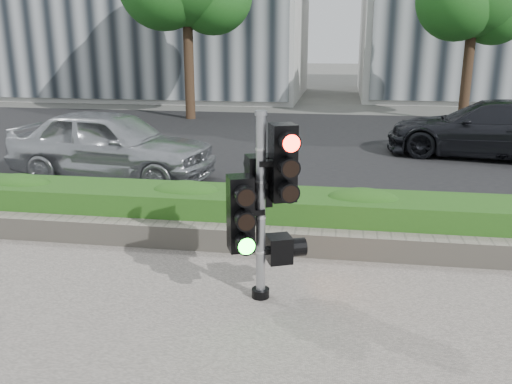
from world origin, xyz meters
TOP-DOWN VIEW (x-y plane):
  - ground at (0.00, 0.00)m, footprint 120.00×120.00m
  - road at (0.00, 10.00)m, footprint 60.00×13.00m
  - curb at (0.00, 3.15)m, footprint 60.00×0.25m
  - stone_wall at (0.00, 1.90)m, footprint 12.00×0.32m
  - hedge at (0.00, 2.55)m, footprint 12.00×1.00m
  - traffic_signal at (0.30, 0.53)m, footprint 0.80×0.71m
  - car_silver at (-3.69, 5.48)m, footprint 4.64×2.36m
  - car_dark at (4.83, 9.14)m, footprint 5.29×2.98m

SIDE VIEW (x-z plane):
  - ground at x=0.00m, z-range 0.00..0.00m
  - road at x=0.00m, z-range 0.00..0.02m
  - curb at x=0.00m, z-range 0.00..0.12m
  - stone_wall at x=0.00m, z-range 0.03..0.37m
  - hedge at x=0.00m, z-range 0.03..0.71m
  - car_dark at x=4.83m, z-range 0.02..1.47m
  - car_silver at x=-3.69m, z-range 0.02..1.53m
  - traffic_signal at x=0.30m, z-range 0.15..2.34m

